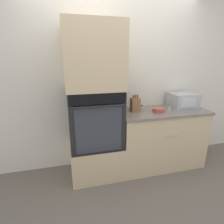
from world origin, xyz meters
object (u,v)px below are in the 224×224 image
microwave (182,100)px  condiment_jar_near (169,109)px  wall_oven (95,118)px  knife_block (135,105)px  bowl (158,110)px  condiment_jar_mid (142,107)px

microwave → condiment_jar_near: size_ratio=6.42×
wall_oven → knife_block: 0.62m
microwave → condiment_jar_near: 0.37m
microwave → bowl: size_ratio=2.35×
bowl → knife_block: bearing=160.3°
wall_oven → condiment_jar_near: 1.10m
microwave → bowl: bearing=-162.1°
microwave → knife_block: size_ratio=1.65×
wall_oven → microwave: wall_oven is taller
condiment_jar_mid → knife_block: bearing=-154.6°
condiment_jar_near → microwave: bearing=26.7°
wall_oven → condiment_jar_mid: size_ratio=12.26×
wall_oven → condiment_jar_near: wall_oven is taller
microwave → condiment_jar_mid: microwave is taller
microwave → wall_oven: bearing=-175.8°
wall_oven → knife_block: bearing=5.2°
microwave → condiment_jar_mid: bearing=178.4°
wall_oven → condiment_jar_near: bearing=-3.2°
microwave → knife_block: 0.82m
microwave → condiment_jar_near: bearing=-153.3°
bowl → condiment_jar_near: 0.18m
microwave → knife_block: bearing=-176.5°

